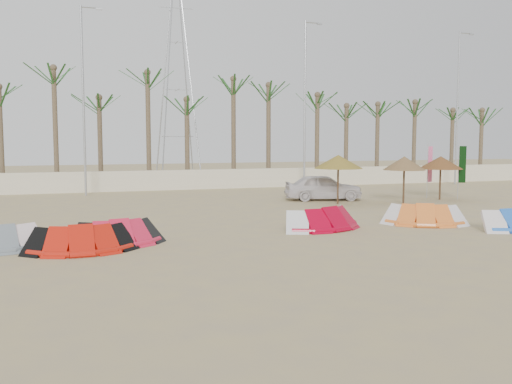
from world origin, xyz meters
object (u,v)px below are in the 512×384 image
object	(u,v)px
kite_red_right	(321,217)
kite_orange	(420,213)
kite_red_mid	(118,231)
parasol_mid	(404,163)
car	(323,187)
kite_red_left	(80,237)
parasol_right	(441,163)
parasol_left	(338,162)
kite_blue	(507,216)

from	to	relation	value
kite_red_right	kite_orange	size ratio (longest dim) A/B	1.08
kite_red_mid	kite_orange	bearing A→B (deg)	3.17
parasol_mid	car	xyz separation A→B (m)	(-3.18, 2.94, -1.39)
kite_red_right	kite_orange	bearing A→B (deg)	-4.69
kite_red_left	kite_red_right	bearing A→B (deg)	11.27
kite_orange	parasol_mid	xyz separation A→B (m)	(3.19, 6.14, 1.69)
kite_red_left	kite_orange	distance (m)	13.01
kite_red_mid	kite_orange	distance (m)	11.78
kite_orange	parasol_right	bearing A→B (deg)	49.43
kite_red_left	kite_red_right	size ratio (longest dim) A/B	0.82
parasol_left	parasol_right	size ratio (longest dim) A/B	1.05
kite_red_left	kite_blue	distance (m)	15.58
kite_red_left	kite_blue	bearing A→B (deg)	-1.46
parasol_right	kite_blue	bearing A→B (deg)	-111.56
kite_blue	parasol_mid	xyz separation A→B (m)	(0.54, 7.94, 1.68)
kite_red_left	car	world-z (taller)	car
parasol_left	parasol_right	xyz separation A→B (m)	(6.25, 0.04, -0.13)
kite_blue	parasol_mid	size ratio (longest dim) A/B	1.55
parasol_right	kite_orange	bearing A→B (deg)	-130.57
kite_red_mid	parasol_right	bearing A→B (deg)	23.80
kite_blue	parasol_mid	bearing A→B (deg)	86.08
kite_blue	kite_orange	bearing A→B (deg)	145.70
parasol_right	car	distance (m)	6.62
parasol_mid	parasol_left	bearing A→B (deg)	160.84
kite_orange	car	xyz separation A→B (m)	(0.01, 9.07, 0.30)
kite_blue	parasol_left	xyz separation A→B (m)	(-2.66, 9.06, 1.76)
parasol_left	car	world-z (taller)	parasol_left
kite_orange	parasol_left	world-z (taller)	parasol_left
parasol_mid	parasol_right	world-z (taller)	parasol_mid
kite_red_left	parasol_mid	world-z (taller)	parasol_mid
kite_red_mid	parasol_right	distance (m)	19.75
kite_red_left	parasol_right	xyz separation A→B (m)	(19.17, 8.70, 1.63)
kite_blue	car	world-z (taller)	car
parasol_mid	kite_red_right	bearing A→B (deg)	-141.69
parasol_left	car	distance (m)	2.34
kite_blue	parasol_right	bearing A→B (deg)	68.44
kite_red_mid	kite_blue	xyz separation A→B (m)	(14.41, -1.15, 0.00)
kite_blue	kite_red_mid	bearing A→B (deg)	175.42
kite_red_mid	kite_orange	xyz separation A→B (m)	(11.76, 0.65, 0.00)
kite_red_left	parasol_mid	bearing A→B (deg)	25.09
parasol_right	parasol_left	bearing A→B (deg)	-179.64
kite_red_mid	kite_red_right	size ratio (longest dim) A/B	0.80
kite_red_right	car	xyz separation A→B (m)	(4.16, 8.73, 0.29)
kite_blue	kite_red_left	bearing A→B (deg)	178.54
kite_red_mid	parasol_mid	size ratio (longest dim) A/B	1.28
kite_blue	parasol_left	bearing A→B (deg)	106.35
kite_orange	parasol_left	distance (m)	7.46
kite_red_mid	parasol_left	xyz separation A→B (m)	(11.75, 7.90, 1.76)
parasol_left	parasol_mid	distance (m)	3.39
kite_orange	parasol_left	bearing A→B (deg)	90.08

